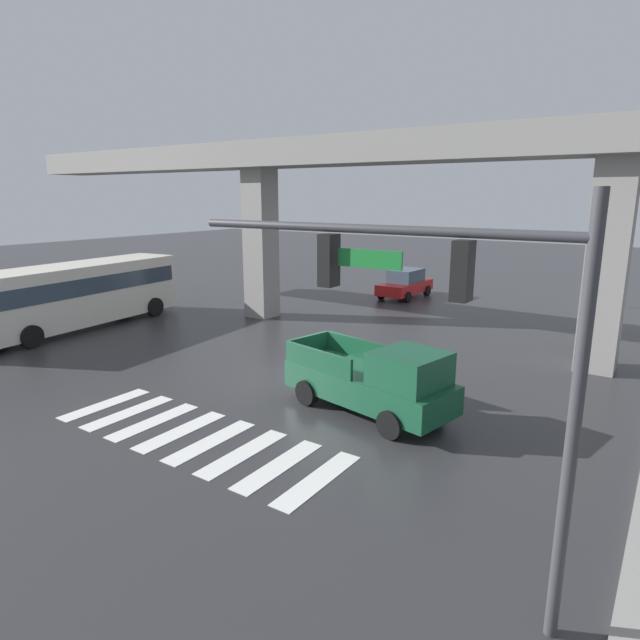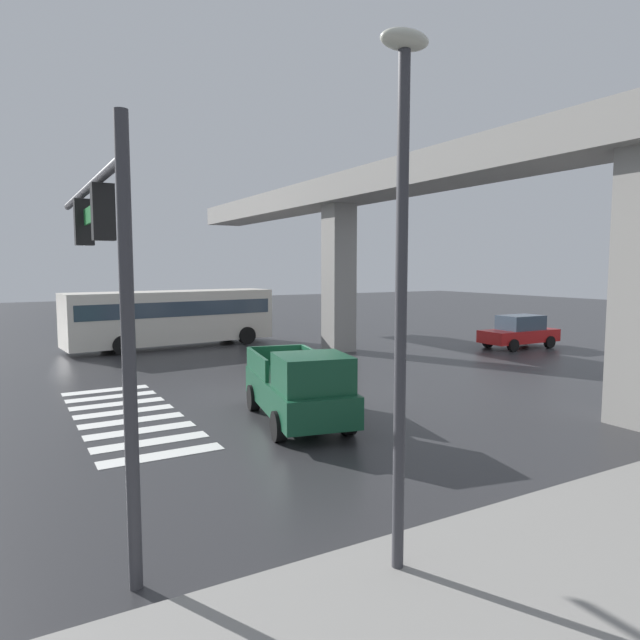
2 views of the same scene
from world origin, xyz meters
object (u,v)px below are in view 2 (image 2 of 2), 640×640
object	(u,v)px
city_bus	(172,315)
sedan_red	(519,332)
pickup_truck	(300,388)
traffic_signal_mast	(104,259)
street_lamp_near_corner	(402,244)

from	to	relation	value
city_bus	sedan_red	xyz separation A→B (m)	(9.30, 15.86, -0.87)
pickup_truck	traffic_signal_mast	distance (m)	7.68
sedan_red	pickup_truck	bearing A→B (deg)	-67.21
pickup_truck	city_bus	world-z (taller)	city_bus
pickup_truck	city_bus	xyz separation A→B (m)	(-16.36, 0.95, 0.73)
city_bus	sedan_red	bearing A→B (deg)	59.62
traffic_signal_mast	pickup_truck	bearing A→B (deg)	126.71
sedan_red	street_lamp_near_corner	size ratio (longest dim) A/B	0.60
traffic_signal_mast	sedan_red	bearing A→B (deg)	116.59
street_lamp_near_corner	sedan_red	bearing A→B (deg)	126.94
traffic_signal_mast	street_lamp_near_corner	distance (m)	4.53
traffic_signal_mast	city_bus	bearing A→B (deg)	162.46
traffic_signal_mast	street_lamp_near_corner	bearing A→B (deg)	44.84
sedan_red	traffic_signal_mast	xyz separation A→B (m)	(11.18, -22.33, 3.53)
pickup_truck	city_bus	size ratio (longest dim) A/B	0.49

